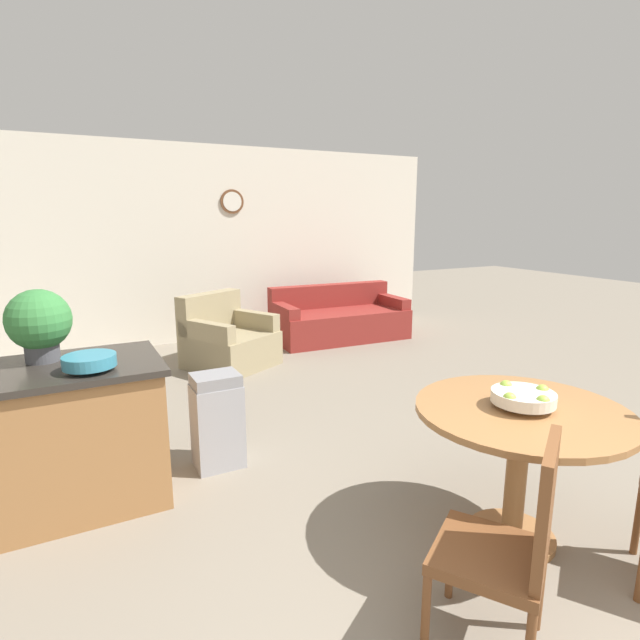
# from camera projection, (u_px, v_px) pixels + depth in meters

# --- Properties ---
(wall_back) EXTENTS (8.00, 0.09, 2.70)m
(wall_back) POSITION_uv_depth(u_px,v_px,m) (179.00, 245.00, 6.79)
(wall_back) COLOR silver
(wall_back) RESTS_ON ground_plane
(dining_table) EXTENTS (1.10, 1.10, 0.77)m
(dining_table) POSITION_uv_depth(u_px,v_px,m) (519.00, 439.00, 2.65)
(dining_table) COLOR #9E6B3D
(dining_table) RESTS_ON ground_plane
(dining_chair_near_left) EXTENTS (0.58, 0.58, 0.95)m
(dining_chair_near_left) POSITION_uv_depth(u_px,v_px,m) (511.00, 541.00, 1.96)
(dining_chair_near_left) COLOR brown
(dining_chair_near_left) RESTS_ON ground_plane
(fruit_bowl) EXTENTS (0.32, 0.32, 0.11)m
(fruit_bowl) POSITION_uv_depth(u_px,v_px,m) (523.00, 397.00, 2.60)
(fruit_bowl) COLOR silver
(fruit_bowl) RESTS_ON dining_table
(kitchen_island) EXTENTS (1.06, 0.77, 0.90)m
(kitchen_island) POSITION_uv_depth(u_px,v_px,m) (74.00, 435.00, 3.04)
(kitchen_island) COLOR #9E6B3D
(kitchen_island) RESTS_ON ground_plane
(teal_bowl) EXTENTS (0.29, 0.29, 0.09)m
(teal_bowl) POSITION_uv_depth(u_px,v_px,m) (90.00, 361.00, 2.83)
(teal_bowl) COLOR teal
(teal_bowl) RESTS_ON kitchen_island
(potted_plant) EXTENTS (0.37, 0.37, 0.44)m
(potted_plant) POSITION_uv_depth(u_px,v_px,m) (39.00, 322.00, 2.98)
(potted_plant) COLOR #4C4C51
(potted_plant) RESTS_ON kitchen_island
(trash_bin) EXTENTS (0.33, 0.26, 0.69)m
(trash_bin) POSITION_uv_depth(u_px,v_px,m) (217.00, 421.00, 3.52)
(trash_bin) COLOR #9E9EA3
(trash_bin) RESTS_ON ground_plane
(couch) EXTENTS (1.92, 0.96, 0.75)m
(couch) POSITION_uv_depth(u_px,v_px,m) (339.00, 320.00, 7.20)
(couch) COLOR maroon
(couch) RESTS_ON ground_plane
(armchair) EXTENTS (1.17, 1.17, 0.85)m
(armchair) POSITION_uv_depth(u_px,v_px,m) (228.00, 342.00, 5.90)
(armchair) COLOR #998966
(armchair) RESTS_ON ground_plane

